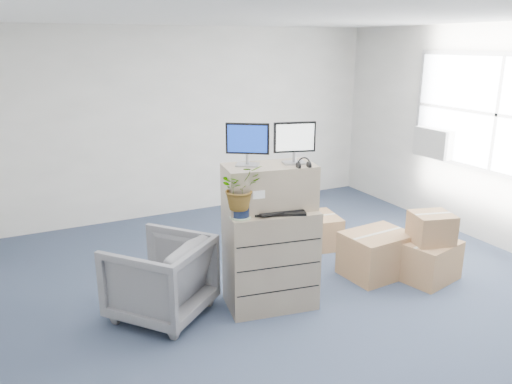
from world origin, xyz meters
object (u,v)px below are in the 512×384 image
filing_cabinet_lower (270,258)px  monitor_left (247,142)px  monitor_right (295,140)px  office_chair (160,274)px  keyboard (279,212)px  potted_plant (240,193)px  water_bottle (281,194)px

filing_cabinet_lower → monitor_left: bearing=157.6°
monitor_right → office_chair: monitor_right is taller
filing_cabinet_lower → office_chair: size_ratio=1.18×
keyboard → filing_cabinet_lower: bearing=121.6°
monitor_left → potted_plant: (-0.17, -0.19, -0.43)m
keyboard → office_chair: 1.29m
monitor_left → office_chair: size_ratio=0.47×
monitor_left → office_chair: (-0.85, 0.17, -1.24)m
monitor_right → water_bottle: bearing=173.0°
monitor_right → filing_cabinet_lower: bearing=-165.5°
monitor_left → potted_plant: size_ratio=0.90×
monitor_right → water_bottle: monitor_right is taller
monitor_left → filing_cabinet_lower: bearing=1.8°
monitor_right → water_bottle: size_ratio=1.54×
keyboard → water_bottle: water_bottle is taller
filing_cabinet_lower → water_bottle: size_ratio=3.88×
filing_cabinet_lower → office_chair: filing_cabinet_lower is taller
office_chair → filing_cabinet_lower: bearing=124.5°
water_bottle → potted_plant: bearing=-166.7°
water_bottle → monitor_right: bearing=-22.4°
monitor_left → potted_plant: bearing=-97.5°
potted_plant → monitor_left: bearing=48.7°
filing_cabinet_lower → potted_plant: (-0.36, -0.07, 0.74)m
monitor_right → potted_plant: monitor_right is taller
water_bottle → potted_plant: 0.51m
filing_cabinet_lower → water_bottle: (0.13, 0.04, 0.64)m
water_bottle → office_chair: (-1.18, 0.25, -0.71)m
monitor_right → keyboard: bearing=-136.5°
monitor_left → office_chair: monitor_left is taller
keyboard → monitor_right: bearing=50.1°
potted_plant → filing_cabinet_lower: bearing=11.4°
filing_cabinet_lower → monitor_left: (-0.19, 0.12, 1.17)m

